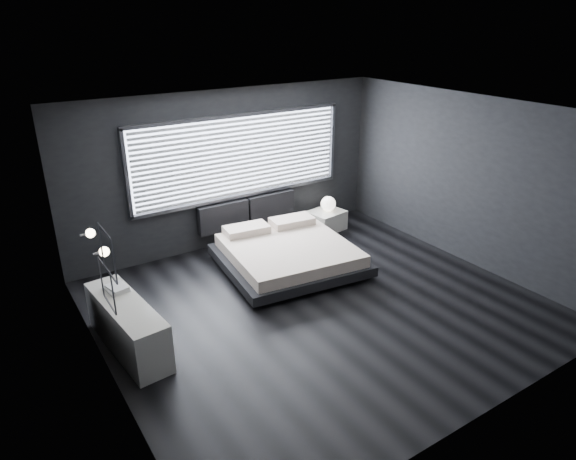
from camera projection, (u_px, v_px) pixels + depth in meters
room at (322, 217)px, 6.99m from camera, size 6.04×6.00×2.80m
window at (241, 157)px, 9.09m from camera, size 4.14×0.09×1.52m
headboard at (248, 212)px, 9.49m from camera, size 1.96×0.16×0.52m
sconce_near at (104, 252)px, 5.50m from camera, size 0.18×0.11×0.11m
sconce_far at (90, 233)px, 5.97m from camera, size 0.18×0.11×0.11m
wall_art_upper at (107, 253)px, 4.90m from camera, size 0.01×0.48×0.48m
wall_art_lower at (107, 285)px, 5.27m from camera, size 0.01×0.48×0.48m
bed at (288, 253)px, 8.57m from camera, size 2.39×2.30×0.56m
nightstand at (326, 220)px, 10.10m from camera, size 0.73×0.64×0.38m
orb_lamp at (328, 204)px, 10.00m from camera, size 0.29×0.29×0.29m
dresser at (128, 326)px, 6.46m from camera, size 0.62×1.68×0.66m
book_stack at (117, 288)px, 6.62m from camera, size 0.29×0.36×0.07m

